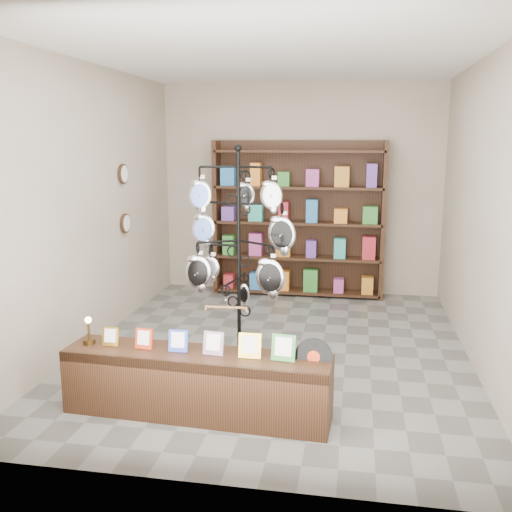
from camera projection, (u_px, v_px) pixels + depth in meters
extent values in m
plane|color=slate|center=(275.00, 349.00, 6.11)|extent=(5.00, 5.00, 0.00)
plane|color=#B1A18E|center=(300.00, 190.00, 8.22)|extent=(4.00, 0.00, 4.00)
plane|color=#B1A18E|center=(216.00, 259.00, 3.40)|extent=(4.00, 0.00, 4.00)
plane|color=#B1A18E|center=(92.00, 206.00, 6.15)|extent=(0.00, 5.00, 5.00)
plane|color=#B1A18E|center=(482.00, 214.00, 5.47)|extent=(0.00, 5.00, 5.00)
plane|color=white|center=(277.00, 56.00, 5.51)|extent=(5.00, 5.00, 0.00)
cylinder|color=black|center=(239.00, 362.00, 5.71)|extent=(0.46, 0.46, 0.03)
cylinder|color=black|center=(239.00, 261.00, 5.50)|extent=(0.04, 0.04, 2.10)
sphere|color=black|center=(238.00, 148.00, 5.29)|extent=(0.07, 0.07, 0.07)
ellipsoid|color=silver|center=(244.00, 294.00, 5.79)|extent=(0.11, 0.04, 0.22)
cube|color=tan|center=(226.00, 307.00, 5.30)|extent=(0.40, 0.04, 0.04)
cube|color=black|center=(197.00, 384.00, 4.59)|extent=(2.18, 0.55, 0.53)
cube|color=gold|center=(111.00, 337.00, 4.69)|extent=(0.14, 0.06, 0.16)
cube|color=#B72C0E|center=(144.00, 339.00, 4.62)|extent=(0.15, 0.06, 0.17)
cube|color=#263FA5|center=(178.00, 341.00, 4.56)|extent=(0.16, 0.06, 0.18)
cube|color=#E54C33|center=(214.00, 343.00, 4.49)|extent=(0.17, 0.06, 0.19)
cube|color=gold|center=(250.00, 346.00, 4.42)|extent=(0.18, 0.07, 0.20)
cube|color=#337233|center=(284.00, 348.00, 4.36)|extent=(0.19, 0.07, 0.21)
cylinder|color=black|center=(314.00, 357.00, 4.38)|extent=(0.30, 0.08, 0.29)
cylinder|color=#B72C0E|center=(314.00, 357.00, 4.37)|extent=(0.10, 0.03, 0.10)
cylinder|color=#3F2A12|center=(89.00, 341.00, 4.74)|extent=(0.10, 0.10, 0.04)
cylinder|color=#3F2A12|center=(89.00, 331.00, 4.73)|extent=(0.02, 0.02, 0.14)
sphere|color=#FFBF59|center=(88.00, 320.00, 4.71)|extent=(0.06, 0.06, 0.06)
cube|color=black|center=(299.00, 218.00, 8.24)|extent=(2.40, 0.04, 2.20)
cube|color=black|center=(217.00, 217.00, 8.29)|extent=(0.06, 0.36, 2.20)
cube|color=black|center=(383.00, 221.00, 7.89)|extent=(0.06, 0.36, 2.20)
cube|color=black|center=(297.00, 291.00, 8.30)|extent=(2.36, 0.36, 0.04)
cube|color=black|center=(298.00, 257.00, 8.20)|extent=(2.36, 0.36, 0.03)
cube|color=black|center=(298.00, 223.00, 8.10)|extent=(2.36, 0.36, 0.04)
cube|color=black|center=(299.00, 187.00, 8.00)|extent=(2.36, 0.36, 0.04)
cube|color=black|center=(299.00, 151.00, 7.90)|extent=(2.36, 0.36, 0.04)
cylinder|color=black|center=(123.00, 174.00, 6.86)|extent=(0.03, 0.24, 0.24)
cylinder|color=black|center=(126.00, 223.00, 6.98)|extent=(0.03, 0.24, 0.24)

